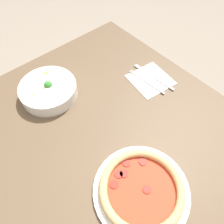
{
  "coord_description": "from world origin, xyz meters",
  "views": [
    {
      "loc": [
        -0.19,
        -0.33,
        1.43
      ],
      "look_at": [
        0.12,
        0.03,
        0.77
      ],
      "focal_mm": 35.0,
      "sensor_mm": 36.0,
      "label": 1
    }
  ],
  "objects": [
    {
      "name": "fork",
      "position": [
        0.34,
        0.06,
        0.76
      ],
      "size": [
        0.02,
        0.19,
        0.0
      ],
      "rotation": [
        0.0,
        0.0,
        1.64
      ],
      "color": "silver",
      "rests_on": "napkin"
    },
    {
      "name": "ground_plane",
      "position": [
        0.0,
        0.0,
        0.0
      ],
      "size": [
        8.0,
        8.0,
        0.0
      ],
      "primitive_type": "plane",
      "color": "gray"
    },
    {
      "name": "bowl",
      "position": [
        -0.01,
        0.27,
        0.78
      ],
      "size": [
        0.23,
        0.23,
        0.07
      ],
      "color": "white",
      "rests_on": "dining_table"
    },
    {
      "name": "napkin",
      "position": [
        0.36,
        0.06,
        0.75
      ],
      "size": [
        0.18,
        0.18,
        0.0
      ],
      "color": "white",
      "rests_on": "dining_table"
    },
    {
      "name": "knife",
      "position": [
        0.38,
        0.05,
        0.76
      ],
      "size": [
        0.03,
        0.21,
        0.01
      ],
      "rotation": [
        0.0,
        0.0,
        1.64
      ],
      "color": "silver",
      "rests_on": "napkin"
    },
    {
      "name": "pizza",
      "position": [
        -0.0,
        -0.24,
        0.77
      ],
      "size": [
        0.29,
        0.29,
        0.04
      ],
      "color": "white",
      "rests_on": "dining_table"
    },
    {
      "name": "dining_table",
      "position": [
        0.0,
        0.0,
        0.64
      ],
      "size": [
        1.05,
        1.01,
        0.75
      ],
      "color": "brown",
      "rests_on": "ground_plane"
    }
  ]
}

